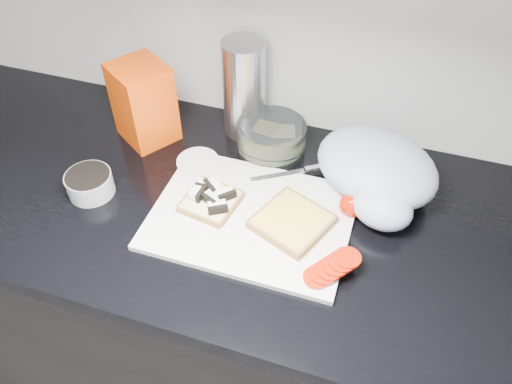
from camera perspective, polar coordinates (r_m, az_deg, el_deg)
base_cabinet at (r=1.43m, az=-0.87°, el=-14.32°), size 3.50×0.60×0.86m
countertop at (r=1.07m, az=-1.14°, el=-2.06°), size 3.50×0.64×0.04m
cutting_board at (r=1.02m, az=-0.52°, el=-2.88°), size 0.40×0.30×0.01m
bread_left at (r=1.03m, az=-5.15°, el=-0.88°), size 0.13×0.13×0.03m
bread_right at (r=0.99m, az=4.15°, el=-3.39°), size 0.18×0.18×0.02m
tomato_slices at (r=0.93m, az=8.70°, el=-8.54°), size 0.11×0.11×0.03m
knife at (r=1.11m, az=5.09°, el=2.43°), size 0.16×0.11×0.01m
seed_tub at (r=1.11m, az=-18.49°, el=1.02°), size 0.10×0.10×0.05m
tub_lid at (r=1.15m, az=-6.67°, el=3.48°), size 0.11×0.11×0.01m
glass_bowl at (r=1.16m, az=1.76°, el=6.23°), size 0.16×0.16×0.07m
bread_bag at (r=1.19m, az=-12.72°, el=9.91°), size 0.16×0.16×0.19m
steel_canister at (r=1.17m, az=-1.36°, el=11.67°), size 0.10×0.10×0.23m
grocery_bag at (r=1.07m, az=13.69°, el=2.26°), size 0.33×0.32×0.12m
whole_tomatoes at (r=1.03m, az=12.40°, el=-2.05°), size 0.11×0.07×0.05m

